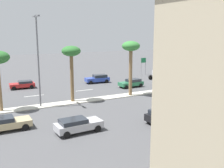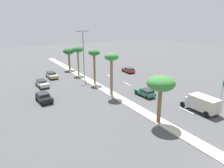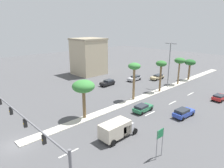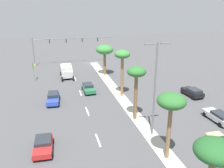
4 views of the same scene
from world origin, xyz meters
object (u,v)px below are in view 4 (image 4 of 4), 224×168
sedan_blue_mid (53,98)px  box_truck (67,71)px  directional_road_sign (33,68)px  sedan_green_center (88,88)px  palm_tree_center (136,75)px  palm_tree_front (122,58)px  sedan_silver_right (218,116)px  palm_tree_near (171,103)px  palm_tree_left (215,153)px  sedan_black_near (193,92)px  street_lamp_right (155,84)px  traffic_signal_gantry (58,46)px  sedan_red_front (43,145)px  palm_tree_trailing (105,50)px

sedan_blue_mid → box_truck: box_truck is taller
directional_road_sign → sedan_green_center: 13.28m
palm_tree_center → palm_tree_front: bearing=-95.0°
sedan_silver_right → palm_tree_near: bearing=28.1°
palm_tree_left → sedan_black_near: palm_tree_left is taller
directional_road_sign → box_truck: (-6.53, -0.46, -1.27)m
palm_tree_near → sedan_green_center: palm_tree_near is taller
street_lamp_right → directional_road_sign: bearing=-60.3°
traffic_signal_gantry → directional_road_sign: (5.43, 12.09, -2.20)m
palm_tree_front → box_truck: bearing=-57.9°
sedan_black_near → sedan_red_front: size_ratio=1.03×
sedan_blue_mid → sedan_red_front: 12.95m
palm_tree_trailing → box_truck: palm_tree_trailing is taller
sedan_blue_mid → sedan_green_center: sedan_blue_mid is taller
palm_tree_front → palm_tree_center: (0.75, 8.51, -0.38)m
palm_tree_front → sedan_blue_mid: size_ratio=1.75×
sedan_black_near → traffic_signal_gantry: bearing=-53.3°
traffic_signal_gantry → sedan_green_center: (-4.11, 21.14, -4.07)m
sedan_blue_mid → sedan_red_front: (1.34, 12.88, -0.09)m
palm_tree_near → sedan_silver_right: palm_tree_near is taller
traffic_signal_gantry → sedan_black_near: traffic_signal_gantry is taller
palm_tree_center → palm_tree_left: (-0.34, 14.97, -1.36)m
palm_tree_trailing → sedan_green_center: bearing=60.8°
traffic_signal_gantry → box_truck: bearing=95.4°
palm_tree_center → traffic_signal_gantry: bearing=-75.6°
palm_tree_center → sedan_black_near: 14.39m
palm_tree_center → street_lamp_right: 4.37m
sedan_black_near → sedan_silver_right: 8.83m
sedan_black_near → box_truck: bearing=-39.5°
sedan_blue_mid → sedan_green_center: (-6.11, -3.33, -0.05)m
traffic_signal_gantry → sedan_black_near: bearing=126.7°
palm_tree_left → palm_tree_near: bearing=-88.6°
palm_tree_left → sedan_blue_mid: 26.27m
palm_tree_left → box_truck: bearing=-78.0°
palm_tree_near → palm_tree_center: bearing=-88.7°
sedan_black_near → sedan_blue_mid: (22.65, -3.25, 0.01)m
directional_road_sign → palm_tree_center: palm_tree_center is taller
sedan_red_front → box_truck: (-4.44, -25.73, 0.65)m
sedan_black_near → street_lamp_right: bearing=39.9°
directional_road_sign → palm_tree_left: (-14.24, 35.97, 2.25)m
directional_road_sign → palm_tree_near: palm_tree_near is taller
palm_tree_center → palm_tree_near: bearing=91.3°
palm_tree_trailing → sedan_black_near: (-11.45, 15.71, -4.69)m
palm_tree_left → sedan_black_near: (-11.84, -20.34, -4.09)m
palm_tree_left → sedan_red_front: bearing=-41.4°
sedan_red_front → palm_tree_center: bearing=-160.2°
palm_tree_front → palm_tree_near: palm_tree_front is taller
traffic_signal_gantry → palm_tree_trailing: traffic_signal_gantry is taller
palm_tree_near → sedan_silver_right: size_ratio=1.58×
palm_tree_near → palm_tree_left: size_ratio=1.20×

